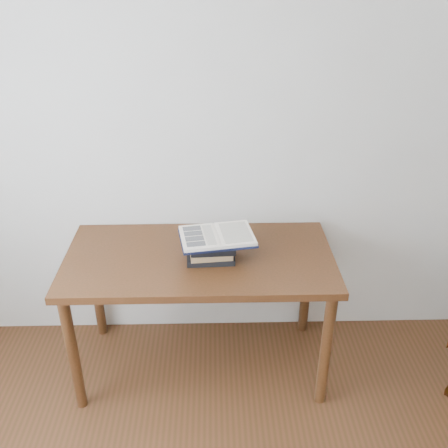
{
  "coord_description": "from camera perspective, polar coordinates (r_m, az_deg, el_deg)",
  "views": [
    {
      "loc": [
        0.06,
        -0.89,
        2.2
      ],
      "look_at": [
        0.11,
        1.31,
        1.0
      ],
      "focal_mm": 40.0,
      "sensor_mm": 36.0,
      "label": 1
    }
  ],
  "objects": [
    {
      "name": "room_shell",
      "position": [
        1.07,
        -8.62,
        -4.19
      ],
      "size": [
        3.54,
        3.54,
        2.62
      ],
      "color": "silver",
      "rests_on": "ground"
    },
    {
      "name": "book_stack",
      "position": [
        2.62,
        -1.43,
        -2.96
      ],
      "size": [
        0.26,
        0.18,
        0.12
      ],
      "color": "black",
      "rests_on": "desk"
    },
    {
      "name": "open_book",
      "position": [
        2.58,
        -0.79,
        -1.42
      ],
      "size": [
        0.42,
        0.32,
        0.03
      ],
      "rotation": [
        0.0,
        0.0,
        0.16
      ],
      "color": "black",
      "rests_on": "book_stack"
    },
    {
      "name": "desk",
      "position": [
        2.73,
        -2.79,
        -5.35
      ],
      "size": [
        1.44,
        0.72,
        0.77
      ],
      "color": "#4C2513",
      "rests_on": "ground"
    }
  ]
}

